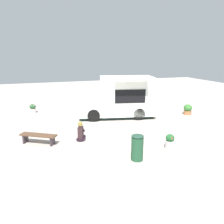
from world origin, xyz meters
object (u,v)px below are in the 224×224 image
Objects in this scene: planter_flowering_near at (33,108)px; planter_flowering_side at (170,141)px; person_customer at (81,133)px; trash_bin at (137,147)px; planter_flowering_far at (188,109)px; food_truck at (118,98)px; plaza_bench at (38,137)px.

planter_flowering_side is (5.66, -8.10, -0.00)m from planter_flowering_near.
person_customer is 3.19m from trash_bin.
trash_bin is at bearing -163.58° from planter_flowering_side.
planter_flowering_far is at bearing 46.40° from planter_flowering_side.
trash_bin reaches higher than planter_flowering_side.
planter_flowering_side is at bearing -55.06° from planter_flowering_near.
person_customer is 1.44× the size of planter_flowering_near.
person_customer is (-3.06, -3.35, -0.85)m from food_truck.
planter_flowering_side is 1.87m from trash_bin.
food_truck is 8.00× the size of planter_flowering_side.
food_truck is 4.80m from planter_flowering_far.
planter_flowering_near is (-2.20, 5.91, -0.05)m from person_customer.
person_customer is 6.31m from planter_flowering_near.
planter_flowering_far is 6.08m from planter_flowering_side.
trash_bin is (-5.97, -4.93, 0.16)m from planter_flowering_far.
person_customer reaches higher than planter_flowering_far.
person_customer is 0.89× the size of trash_bin.
food_truck reaches higher than planter_flowering_far.
plaza_bench is at bearing 141.48° from trash_bin.
planter_flowering_near is at bearing 124.94° from planter_flowering_side.
person_customer is 1.91m from plaza_bench.
person_customer is 1.42× the size of planter_flowering_side.
plaza_bench is at bearing 156.58° from planter_flowering_side.
planter_flowering_side reaches higher than planter_flowering_near.
planter_flowering_near is 10.52m from planter_flowering_far.
planter_flowering_side is at bearing -85.94° from food_truck.
plaza_bench is at bearing 175.87° from person_customer.
planter_flowering_far reaches higher than plaza_bench.
planter_flowering_far reaches higher than planter_flowering_side.
trash_bin is at bearing -65.81° from planter_flowering_near.
person_customer reaches higher than planter_flowering_near.
planter_flowering_side is at bearing -32.31° from person_customer.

